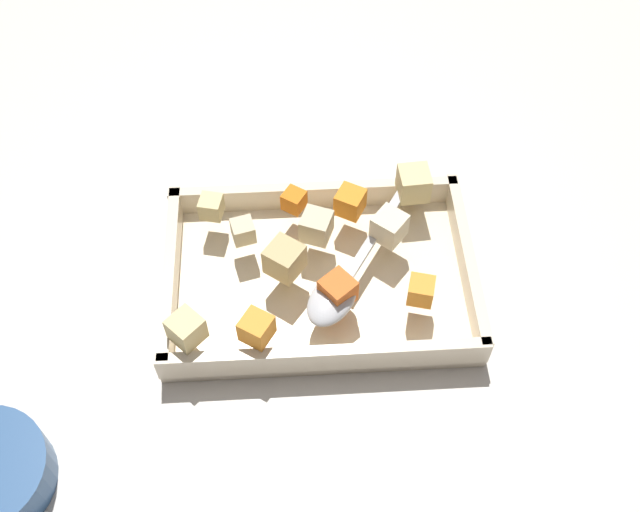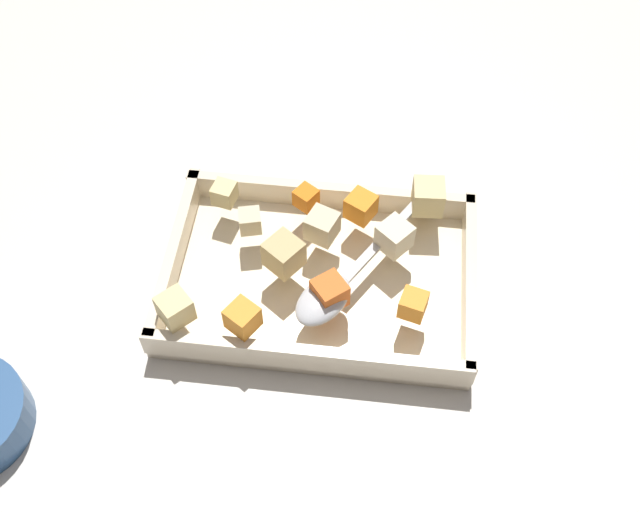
{
  "view_description": "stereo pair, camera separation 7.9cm",
  "coord_description": "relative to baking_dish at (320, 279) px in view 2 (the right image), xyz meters",
  "views": [
    {
      "loc": [
        -0.02,
        -0.46,
        0.7
      ],
      "look_at": [
        0.0,
        -0.0,
        0.06
      ],
      "focal_mm": 42.25,
      "sensor_mm": 36.0,
      "label": 1
    },
    {
      "loc": [
        0.05,
        -0.46,
        0.7
      ],
      "look_at": [
        0.0,
        -0.0,
        0.06
      ],
      "focal_mm": 42.25,
      "sensor_mm": 36.0,
      "label": 2
    }
  ],
  "objects": [
    {
      "name": "potato_chunk_mid_left",
      "position": [
        -0.04,
        -0.01,
        0.05
      ],
      "size": [
        0.05,
        0.05,
        0.03
      ],
      "primitive_type": "cube",
      "rotation": [
        0.0,
        0.0,
        4.07
      ],
      "color": "tan",
      "rests_on": "baking_dish"
    },
    {
      "name": "carrot_chunk_under_handle",
      "position": [
        0.04,
        0.07,
        0.05
      ],
      "size": [
        0.04,
        0.04,
        0.03
      ],
      "primitive_type": "cube",
      "rotation": [
        0.0,
        0.0,
        2.64
      ],
      "color": "orange",
      "rests_on": "baking_dish"
    },
    {
      "name": "potato_chunk_corner_ne",
      "position": [
        -0.12,
        0.07,
        0.05
      ],
      "size": [
        0.03,
        0.03,
        0.02
      ],
      "primitive_type": "cube",
      "rotation": [
        0.0,
        0.0,
        1.35
      ],
      "color": "#E0CC89",
      "rests_on": "baking_dish"
    },
    {
      "name": "potato_chunk_heap_top",
      "position": [
        0.11,
        0.09,
        0.05
      ],
      "size": [
        0.04,
        0.04,
        0.03
      ],
      "primitive_type": "cube",
      "rotation": [
        0.0,
        0.0,
        1.63
      ],
      "color": "#E0CC89",
      "rests_on": "baking_dish"
    },
    {
      "name": "carrot_chunk_mid_right",
      "position": [
        -0.02,
        0.08,
        0.04
      ],
      "size": [
        0.03,
        0.03,
        0.02
      ],
      "primitive_type": "cube",
      "rotation": [
        0.0,
        0.0,
        4.13
      ],
      "color": "orange",
      "rests_on": "baking_dish"
    },
    {
      "name": "carrot_chunk_rim_edge",
      "position": [
        -0.07,
        -0.09,
        0.05
      ],
      "size": [
        0.04,
        0.04,
        0.03
      ],
      "primitive_type": "cube",
      "rotation": [
        0.0,
        0.0,
        2.57
      ],
      "color": "orange",
      "rests_on": "baking_dish"
    },
    {
      "name": "potato_chunk_corner_nw",
      "position": [
        -0.14,
        -0.08,
        0.05
      ],
      "size": [
        0.04,
        0.04,
        0.03
      ],
      "primitive_type": "cube",
      "rotation": [
        0.0,
        0.0,
        3.93
      ],
      "color": "#E0CC89",
      "rests_on": "baking_dish"
    },
    {
      "name": "potato_chunk_near_left",
      "position": [
        0.08,
        0.03,
        0.05
      ],
      "size": [
        0.04,
        0.04,
        0.03
      ],
      "primitive_type": "cube",
      "rotation": [
        0.0,
        0.0,
        5.58
      ],
      "color": "beige",
      "rests_on": "baking_dish"
    },
    {
      "name": "baking_dish",
      "position": [
        0.0,
        0.0,
        0.0
      ],
      "size": [
        0.33,
        0.22,
        0.05
      ],
      "color": "beige",
      "rests_on": "ground_plane"
    },
    {
      "name": "ground_plane",
      "position": [
        -0.0,
        0.0,
        -0.01
      ],
      "size": [
        4.0,
        4.0,
        0.0
      ],
      "primitive_type": "plane",
      "color": "beige"
    },
    {
      "name": "potato_chunk_far_right",
      "position": [
        0.0,
        0.04,
        0.05
      ],
      "size": [
        0.04,
        0.04,
        0.03
      ],
      "primitive_type": "cube",
      "rotation": [
        0.0,
        0.0,
        2.77
      ],
      "color": "beige",
      "rests_on": "baking_dish"
    },
    {
      "name": "potato_chunk_corner_se",
      "position": [
        -0.08,
        0.04,
        0.04
      ],
      "size": [
        0.03,
        0.03,
        0.02
      ],
      "primitive_type": "cube",
      "rotation": [
        0.0,
        0.0,
        0.25
      ],
      "color": "beige",
      "rests_on": "baking_dish"
    },
    {
      "name": "serving_spoon",
      "position": [
        0.02,
        -0.04,
        0.04
      ],
      "size": [
        0.15,
        0.21,
        0.02
      ],
      "rotation": [
        0.0,
        0.0,
        1.02
      ],
      "color": "silver",
      "rests_on": "baking_dish"
    },
    {
      "name": "carrot_chunk_corner_sw",
      "position": [
        0.02,
        -0.05,
        0.05
      ],
      "size": [
        0.04,
        0.04,
        0.03
      ],
      "primitive_type": "cube",
      "rotation": [
        0.0,
        0.0,
        2.25
      ],
      "color": "orange",
      "rests_on": "baking_dish"
    },
    {
      "name": "carrot_chunk_center",
      "position": [
        0.1,
        -0.05,
        0.05
      ],
      "size": [
        0.03,
        0.03,
        0.03
      ],
      "primitive_type": "cube",
      "rotation": [
        0.0,
        0.0,
        4.46
      ],
      "color": "orange",
      "rests_on": "baking_dish"
    }
  ]
}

